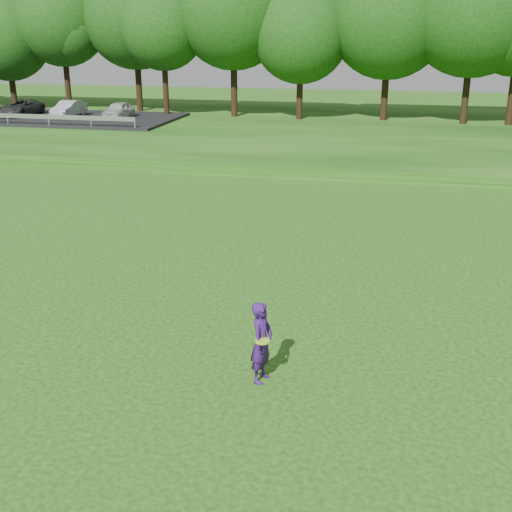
# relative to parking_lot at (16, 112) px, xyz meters

# --- Properties ---
(ground) EXTENTS (140.00, 140.00, 0.00)m
(ground) POSITION_rel_parking_lot_xyz_m (24.24, -32.81, -1.03)
(ground) COLOR #0E440D
(ground) RESTS_ON ground
(berm) EXTENTS (130.00, 30.00, 0.60)m
(berm) POSITION_rel_parking_lot_xyz_m (24.24, 1.19, -0.73)
(berm) COLOR #0E440D
(berm) RESTS_ON ground
(walking_path) EXTENTS (130.00, 1.60, 0.04)m
(walking_path) POSITION_rel_parking_lot_xyz_m (24.24, -12.81, -1.01)
(walking_path) COLOR gray
(walking_path) RESTS_ON ground
(treeline) EXTENTS (104.00, 7.00, 15.00)m
(treeline) POSITION_rel_parking_lot_xyz_m (24.24, 5.19, 7.07)
(treeline) COLOR #0F3B0D
(treeline) RESTS_ON berm
(parking_lot) EXTENTS (24.00, 9.00, 1.38)m
(parking_lot) POSITION_rel_parking_lot_xyz_m (0.00, 0.00, 0.00)
(parking_lot) COLOR black
(parking_lot) RESTS_ON berm
(woman) EXTENTS (0.54, 0.74, 1.76)m
(woman) POSITION_rel_parking_lot_xyz_m (25.96, -32.85, -0.15)
(woman) COLOR #391767
(woman) RESTS_ON ground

